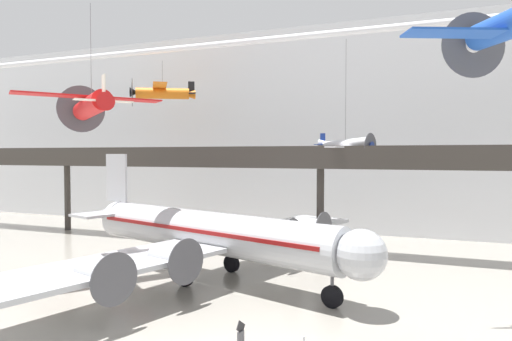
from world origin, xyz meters
TOP-DOWN VIEW (x-y plane):
  - hangar_back_wall at (0.00, 36.27)m, footprint 140.00×3.00m
  - mezzanine_walkway at (0.00, 24.30)m, footprint 110.00×3.20m
  - ceiling_truss_beam at (0.00, 24.18)m, footprint 120.00×0.60m
  - airliner_silver_main at (-5.33, 12.60)m, footprint 26.62×30.95m
  - suspended_plane_orange_highwing at (-18.48, 27.43)m, footprint 7.41×8.06m
  - suspended_plane_red_highwing at (-12.18, 8.89)m, footprint 8.26×8.85m
  - suspended_plane_white_twin at (2.45, 24.53)m, footprint 5.48×6.46m
  - info_sign_pedestal at (1.61, 2.81)m, footprint 0.21×0.78m

SIDE VIEW (x-z plane):
  - info_sign_pedestal at x=1.61m, z-range -0.17..1.08m
  - airliner_silver_main at x=-5.33m, z-range -1.20..7.72m
  - mezzanine_walkway at x=0.00m, z-range 3.16..12.78m
  - suspended_plane_white_twin at x=2.45m, z-range 4.41..15.09m
  - hangar_back_wall at x=0.00m, z-range 0.00..23.60m
  - suspended_plane_red_highwing at x=-12.18m, z-range 7.93..16.61m
  - suspended_plane_orange_highwing at x=-18.48m, z-range 13.15..18.31m
  - ceiling_truss_beam at x=0.00m, z-range 19.30..19.90m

